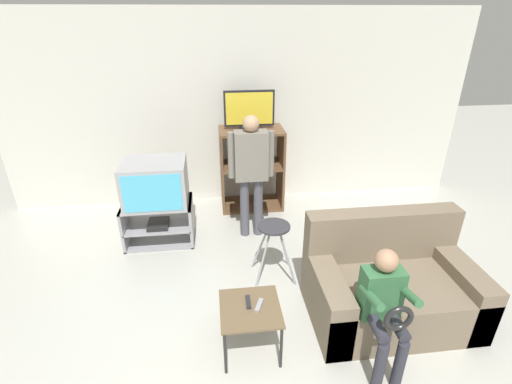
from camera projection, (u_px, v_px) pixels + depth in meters
wall_back at (240, 111)px, 5.08m from camera, size 6.40×0.06×2.60m
tv_stand at (159, 222)px, 4.44m from camera, size 0.81×0.50×0.51m
television_main at (155, 183)px, 4.22m from camera, size 0.71×0.56×0.51m
media_shelf at (251, 168)px, 5.12m from camera, size 0.85×0.52×1.13m
television_flat at (249, 111)px, 4.79m from camera, size 0.66×0.20×0.50m
folding_stool at (274, 236)px, 3.73m from camera, size 0.43×0.36×0.62m
snack_table at (250, 312)px, 2.92m from camera, size 0.48×0.48×0.44m
remote_control_black at (248, 302)px, 2.94m from camera, size 0.04×0.14×0.02m
remote_control_white at (259, 305)px, 2.91m from camera, size 0.09×0.15×0.02m
couch at (389, 286)px, 3.33m from camera, size 1.43×0.89×0.91m
person_standing_adult at (251, 167)px, 4.28m from camera, size 0.53×0.20×1.51m
person_seated_child at (384, 304)px, 2.71m from camera, size 0.33×0.43×1.01m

